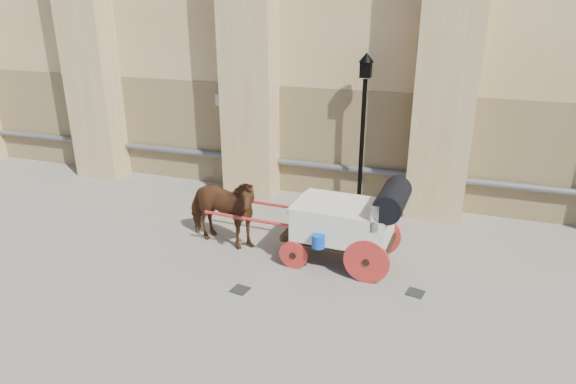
% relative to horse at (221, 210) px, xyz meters
% --- Properties ---
extents(ground, '(90.00, 90.00, 0.00)m').
position_rel_horse_xyz_m(ground, '(0.39, -0.34, -0.85)').
color(ground, gray).
rests_on(ground, ground).
extents(horse, '(2.16, 1.28, 1.71)m').
position_rel_horse_xyz_m(horse, '(0.00, 0.00, 0.00)').
color(horse, brown).
rests_on(horse, ground).
extents(carriage, '(4.29, 1.54, 1.86)m').
position_rel_horse_xyz_m(carriage, '(2.87, 0.09, 0.15)').
color(carriage, black).
rests_on(carriage, ground).
extents(street_lamp, '(0.38, 0.38, 4.00)m').
position_rel_horse_xyz_m(street_lamp, '(2.48, 3.15, 1.29)').
color(street_lamp, black).
rests_on(street_lamp, ground).
extents(drain_grate_near, '(0.37, 0.37, 0.01)m').
position_rel_horse_xyz_m(drain_grate_near, '(1.13, -1.62, -0.85)').
color(drain_grate_near, black).
rests_on(drain_grate_near, ground).
extents(drain_grate_far, '(0.38, 0.38, 0.01)m').
position_rel_horse_xyz_m(drain_grate_far, '(4.34, -0.66, -0.85)').
color(drain_grate_far, black).
rests_on(drain_grate_far, ground).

